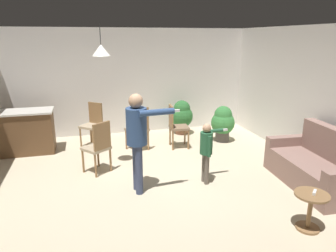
{
  "coord_description": "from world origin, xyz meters",
  "views": [
    {
      "loc": [
        -1.12,
        -4.87,
        2.47
      ],
      "look_at": [
        0.22,
        0.07,
        1.0
      ],
      "focal_mm": 33.2,
      "sensor_mm": 36.0,
      "label": 1
    }
  ],
  "objects_px": {
    "dining_chair_centre_back": "(93,122)",
    "couch_floral": "(316,167)",
    "potted_plant_by_wall": "(182,115)",
    "side_table_by_couch": "(310,207)",
    "dining_chair_spare": "(139,127)",
    "spare_remote_on_table": "(315,192)",
    "dining_chair_near_wall": "(98,145)",
    "person_adult": "(138,133)",
    "dining_chair_by_counter": "(176,125)",
    "kitchen_counter": "(25,132)",
    "potted_plant_corner": "(223,122)",
    "person_child": "(207,147)"
  },
  "relations": [
    {
      "from": "couch_floral",
      "to": "dining_chair_spare",
      "type": "distance_m",
      "value": 3.62
    },
    {
      "from": "person_adult",
      "to": "potted_plant_corner",
      "type": "distance_m",
      "value": 3.22
    },
    {
      "from": "dining_chair_centre_back",
      "to": "dining_chair_spare",
      "type": "relative_size",
      "value": 1.0
    },
    {
      "from": "dining_chair_by_counter",
      "to": "potted_plant_by_wall",
      "type": "relative_size",
      "value": 1.12
    },
    {
      "from": "couch_floral",
      "to": "potted_plant_by_wall",
      "type": "distance_m",
      "value": 3.7
    },
    {
      "from": "side_table_by_couch",
      "to": "potted_plant_by_wall",
      "type": "relative_size",
      "value": 0.58
    },
    {
      "from": "potted_plant_by_wall",
      "to": "side_table_by_couch",
      "type": "bearing_deg",
      "value": -85.85
    },
    {
      "from": "person_adult",
      "to": "side_table_by_couch",
      "type": "bearing_deg",
      "value": 45.47
    },
    {
      "from": "dining_chair_near_wall",
      "to": "spare_remote_on_table",
      "type": "xyz_separation_m",
      "value": [
        2.6,
        -2.56,
        -0.01
      ]
    },
    {
      "from": "dining_chair_spare",
      "to": "side_table_by_couch",
      "type": "bearing_deg",
      "value": -87.38
    },
    {
      "from": "potted_plant_by_wall",
      "to": "dining_chair_spare",
      "type": "bearing_deg",
      "value": -143.24
    },
    {
      "from": "couch_floral",
      "to": "potted_plant_by_wall",
      "type": "height_order",
      "value": "couch_floral"
    },
    {
      "from": "kitchen_counter",
      "to": "potted_plant_corner",
      "type": "relative_size",
      "value": 1.43
    },
    {
      "from": "person_adult",
      "to": "dining_chair_spare",
      "type": "xyz_separation_m",
      "value": [
        0.34,
        1.9,
        -0.47
      ]
    },
    {
      "from": "potted_plant_corner",
      "to": "potted_plant_by_wall",
      "type": "relative_size",
      "value": 0.99
    },
    {
      "from": "person_adult",
      "to": "couch_floral",
      "type": "bearing_deg",
      "value": 74.26
    },
    {
      "from": "person_child",
      "to": "potted_plant_by_wall",
      "type": "height_order",
      "value": "person_child"
    },
    {
      "from": "dining_chair_by_counter",
      "to": "spare_remote_on_table",
      "type": "xyz_separation_m",
      "value": [
        0.82,
        -3.54,
        -0.01
      ]
    },
    {
      "from": "person_adult",
      "to": "dining_chair_centre_back",
      "type": "xyz_separation_m",
      "value": [
        -0.62,
        2.59,
        -0.47
      ]
    },
    {
      "from": "person_child",
      "to": "dining_chair_spare",
      "type": "relative_size",
      "value": 1.08
    },
    {
      "from": "couch_floral",
      "to": "kitchen_counter",
      "type": "xyz_separation_m",
      "value": [
        -5.07,
        2.99,
        0.15
      ]
    },
    {
      "from": "person_child",
      "to": "spare_remote_on_table",
      "type": "distance_m",
      "value": 1.85
    },
    {
      "from": "person_child",
      "to": "spare_remote_on_table",
      "type": "xyz_separation_m",
      "value": [
        0.83,
        -1.65,
        -0.13
      ]
    },
    {
      "from": "kitchen_counter",
      "to": "spare_remote_on_table",
      "type": "xyz_separation_m",
      "value": [
        4.11,
        -4.07,
        0.06
      ]
    },
    {
      "from": "dining_chair_centre_back",
      "to": "potted_plant_corner",
      "type": "distance_m",
      "value": 3.11
    },
    {
      "from": "person_adult",
      "to": "dining_chair_centre_back",
      "type": "distance_m",
      "value": 2.7
    },
    {
      "from": "person_child",
      "to": "dining_chair_near_wall",
      "type": "xyz_separation_m",
      "value": [
        -1.77,
        0.91,
        -0.12
      ]
    },
    {
      "from": "couch_floral",
      "to": "dining_chair_spare",
      "type": "height_order",
      "value": "same"
    },
    {
      "from": "couch_floral",
      "to": "person_adult",
      "type": "height_order",
      "value": "person_adult"
    },
    {
      "from": "dining_chair_by_counter",
      "to": "potted_plant_corner",
      "type": "distance_m",
      "value": 1.24
    },
    {
      "from": "couch_floral",
      "to": "spare_remote_on_table",
      "type": "xyz_separation_m",
      "value": [
        -0.96,
        -1.08,
        0.21
      ]
    },
    {
      "from": "potted_plant_corner",
      "to": "kitchen_counter",
      "type": "bearing_deg",
      "value": 175.04
    },
    {
      "from": "dining_chair_by_counter",
      "to": "potted_plant_by_wall",
      "type": "distance_m",
      "value": 1.09
    },
    {
      "from": "side_table_by_couch",
      "to": "dining_chair_centre_back",
      "type": "xyz_separation_m",
      "value": [
        -2.61,
        4.23,
        0.22
      ]
    },
    {
      "from": "person_child",
      "to": "potted_plant_corner",
      "type": "relative_size",
      "value": 1.22
    },
    {
      "from": "person_adult",
      "to": "spare_remote_on_table",
      "type": "bearing_deg",
      "value": 45.9
    },
    {
      "from": "dining_chair_by_counter",
      "to": "spare_remote_on_table",
      "type": "relative_size",
      "value": 7.69
    },
    {
      "from": "person_child",
      "to": "dining_chair_spare",
      "type": "distance_m",
      "value": 2.08
    },
    {
      "from": "potted_plant_corner",
      "to": "potted_plant_by_wall",
      "type": "distance_m",
      "value": 1.15
    },
    {
      "from": "side_table_by_couch",
      "to": "potted_plant_corner",
      "type": "height_order",
      "value": "potted_plant_corner"
    },
    {
      "from": "side_table_by_couch",
      "to": "spare_remote_on_table",
      "type": "relative_size",
      "value": 4.0
    },
    {
      "from": "dining_chair_centre_back",
      "to": "couch_floral",
      "type": "bearing_deg",
      "value": -179.74
    },
    {
      "from": "dining_chair_spare",
      "to": "potted_plant_corner",
      "type": "distance_m",
      "value": 2.1
    },
    {
      "from": "kitchen_counter",
      "to": "potted_plant_by_wall",
      "type": "bearing_deg",
      "value": 7.02
    },
    {
      "from": "dining_chair_spare",
      "to": "potted_plant_by_wall",
      "type": "bearing_deg",
      "value": 14.45
    },
    {
      "from": "spare_remote_on_table",
      "to": "person_child",
      "type": "bearing_deg",
      "value": 116.79
    },
    {
      "from": "potted_plant_corner",
      "to": "dining_chair_centre_back",
      "type": "bearing_deg",
      "value": 169.75
    },
    {
      "from": "dining_chair_spare",
      "to": "spare_remote_on_table",
      "type": "bearing_deg",
      "value": -86.95
    },
    {
      "from": "person_child",
      "to": "dining_chair_centre_back",
      "type": "distance_m",
      "value": 3.15
    },
    {
      "from": "side_table_by_couch",
      "to": "dining_chair_near_wall",
      "type": "distance_m",
      "value": 3.63
    }
  ]
}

